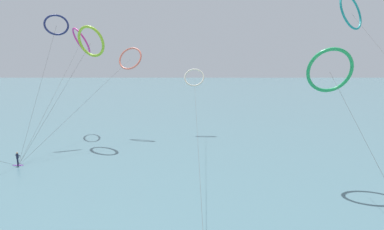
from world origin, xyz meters
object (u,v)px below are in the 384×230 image
(kite_navy, at_px, (57,25))
(kite_teal, at_px, (352,12))
(kite_magenta, at_px, (82,41))
(kite_emerald, at_px, (331,70))
(kite_lime, at_px, (92,42))
(surfer_violet, at_px, (19,159))
(kite_coral, at_px, (131,59))
(kite_ivory, at_px, (195,78))

(kite_navy, xyz_separation_m, kite_teal, (43.28, -5.95, 1.30))
(kite_magenta, bearing_deg, kite_teal, -140.33)
(kite_emerald, height_order, kite_navy, kite_navy)
(kite_lime, bearing_deg, kite_magenta, -36.70)
(kite_lime, xyz_separation_m, kite_magenta, (-3.99, 8.23, 0.38))
(kite_lime, distance_m, kite_teal, 38.16)
(kite_navy, xyz_separation_m, kite_lime, (5.62, -1.21, -2.58))
(surfer_violet, height_order, kite_navy, kite_navy)
(kite_navy, height_order, kite_coral, kite_navy)
(kite_teal, xyz_separation_m, kite_ivory, (-21.73, 10.83, -9.82))
(kite_emerald, relative_size, kite_coral, 0.79)
(kite_lime, relative_size, kite_ivory, 0.39)
(surfer_violet, xyz_separation_m, kite_lime, (5.72, 14.02, 14.64))
(kite_coral, bearing_deg, surfer_violet, -99.12)
(surfer_violet, xyz_separation_m, kite_ivory, (21.66, 20.12, 8.71))
(kite_teal, height_order, kite_ivory, kite_teal)
(kite_ivory, bearing_deg, kite_lime, -154.53)
(surfer_violet, bearing_deg, kite_ivory, 122.02)
(kite_navy, relative_size, kite_teal, 0.62)
(surfer_violet, relative_size, kite_coral, 0.08)
(kite_ivory, xyz_separation_m, kite_coral, (-10.82, -1.13, 3.30))
(kite_ivory, bearing_deg, kite_teal, -21.97)
(kite_teal, bearing_deg, kite_coral, 123.11)
(surfer_violet, height_order, kite_ivory, kite_ivory)
(kite_navy, relative_size, kite_magenta, 0.79)
(surfer_violet, height_order, kite_emerald, kite_emerald)
(kite_emerald, distance_m, kite_lime, 35.46)
(surfer_violet, relative_size, kite_teal, 0.05)
(surfer_violet, xyz_separation_m, kite_coral, (10.83, 18.99, 12.01))
(kite_lime, height_order, kite_magenta, kite_magenta)
(kite_navy, xyz_separation_m, kite_ivory, (21.55, 4.89, -8.52))
(kite_emerald, bearing_deg, kite_navy, -31.28)
(kite_teal, bearing_deg, kite_navy, 131.89)
(kite_teal, height_order, kite_coral, kite_teal)
(kite_lime, relative_size, kite_teal, 0.56)
(surfer_violet, height_order, kite_coral, kite_coral)
(kite_lime, bearing_deg, surfer_violet, 95.22)
(kite_magenta, bearing_deg, surfer_violet, 142.51)
(kite_emerald, height_order, kite_magenta, kite_magenta)
(kite_ivory, bearing_deg, kite_navy, -162.70)
(kite_emerald, relative_size, kite_navy, 0.83)
(kite_lime, distance_m, kite_magenta, 9.16)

